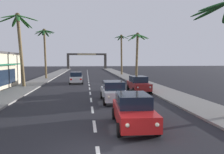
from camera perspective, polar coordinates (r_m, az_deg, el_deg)
sidewalk_right at (r=28.47m, az=9.74°, el=-2.21°), size 3.20×110.00×0.14m
sidewalk_left at (r=28.24m, az=-22.22°, el=-2.54°), size 3.20×110.00×0.14m
lane_markings at (r=27.95m, az=-5.38°, el=-2.42°), size 4.28×88.74×0.01m
sedan_lead_at_stop_bar at (r=11.02m, az=5.73°, el=-8.90°), size 2.12×4.51×1.68m
sedan_third_in_queue at (r=17.38m, az=0.40°, el=-3.89°), size 1.95×4.45×1.68m
sedan_oncoming_far at (r=31.31m, az=-9.69°, el=-0.15°), size 2.05×4.49×1.68m
sedan_parked_nearest_kerb at (r=22.93m, az=7.20°, el=-1.85°), size 1.95×4.45×1.68m
palm_left_third at (r=28.77m, az=-23.88°, el=10.56°), size 4.77×4.24×9.18m
palm_left_farthest at (r=39.71m, az=-17.76°, el=8.76°), size 3.50×3.27×8.97m
palm_right_third at (r=36.38m, az=6.86°, el=8.25°), size 4.03×3.98×8.07m
palm_right_farthest at (r=48.10m, az=2.58°, el=7.70°), size 3.32×3.00×9.14m
town_gateway_arch at (r=80.73m, az=-6.82°, el=4.96°), size 14.94×0.90×5.96m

